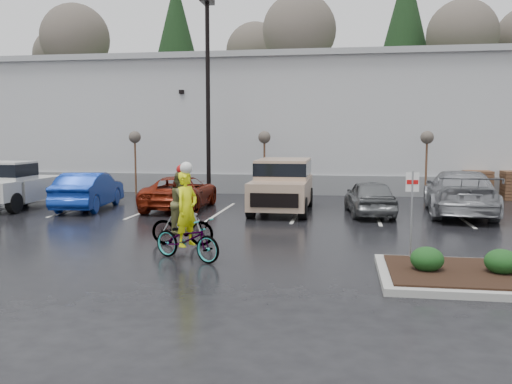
% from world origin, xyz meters
% --- Properties ---
extents(ground, '(120.00, 120.00, 0.00)m').
position_xyz_m(ground, '(0.00, 0.00, 0.00)').
color(ground, black).
rests_on(ground, ground).
extents(warehouse, '(60.50, 15.50, 7.20)m').
position_xyz_m(warehouse, '(0.00, 21.99, 3.65)').
color(warehouse, '#B0B3B5').
rests_on(warehouse, ground).
extents(wooded_ridge, '(80.00, 25.00, 6.00)m').
position_xyz_m(wooded_ridge, '(0.00, 45.00, 3.00)').
color(wooded_ridge, '#1E3918').
rests_on(wooded_ridge, ground).
extents(lamppost, '(0.50, 1.00, 9.22)m').
position_xyz_m(lamppost, '(-4.00, 12.00, 5.69)').
color(lamppost, black).
rests_on(lamppost, ground).
extents(sapling_west, '(0.60, 0.60, 3.20)m').
position_xyz_m(sapling_west, '(-8.00, 13.00, 2.73)').
color(sapling_west, '#44271B').
rests_on(sapling_west, ground).
extents(sapling_mid, '(0.60, 0.60, 3.20)m').
position_xyz_m(sapling_mid, '(-1.50, 13.00, 2.73)').
color(sapling_mid, '#44271B').
rests_on(sapling_mid, ground).
extents(sapling_east, '(0.60, 0.60, 3.20)m').
position_xyz_m(sapling_east, '(6.00, 13.00, 2.73)').
color(sapling_east, '#44271B').
rests_on(sapling_east, ground).
extents(pallet_stack_a, '(1.20, 1.20, 1.35)m').
position_xyz_m(pallet_stack_a, '(8.50, 14.00, 0.68)').
color(pallet_stack_a, '#44271B').
rests_on(pallet_stack_a, ground).
extents(shrub_a, '(0.70, 0.70, 0.52)m').
position_xyz_m(shrub_a, '(4.00, -1.00, 0.41)').
color(shrub_a, black).
rests_on(shrub_a, curb_island).
extents(shrub_b, '(0.70, 0.70, 0.52)m').
position_xyz_m(shrub_b, '(5.50, -1.00, 0.41)').
color(shrub_b, black).
rests_on(shrub_b, curb_island).
extents(fire_lane_sign, '(0.30, 0.05, 2.20)m').
position_xyz_m(fire_lane_sign, '(3.80, 0.20, 1.41)').
color(fire_lane_sign, gray).
rests_on(fire_lane_sign, ground).
extents(pickup_white, '(2.10, 5.20, 1.96)m').
position_xyz_m(pickup_white, '(-11.21, 8.10, 0.98)').
color(pickup_white, '#B8B9B4').
rests_on(pickup_white, ground).
extents(car_blue, '(2.12, 4.75, 1.51)m').
position_xyz_m(car_blue, '(-8.04, 7.98, 0.76)').
color(car_blue, navy).
rests_on(car_blue, ground).
extents(car_red, '(2.30, 4.89, 1.35)m').
position_xyz_m(car_red, '(-4.33, 8.56, 0.67)').
color(car_red, maroon).
rests_on(car_red, ground).
extents(suv_tan, '(2.20, 5.10, 2.06)m').
position_xyz_m(suv_tan, '(-0.13, 8.41, 1.03)').
color(suv_tan, tan).
rests_on(suv_tan, ground).
extents(car_grey, '(2.01, 4.12, 1.35)m').
position_xyz_m(car_grey, '(3.24, 8.04, 0.68)').
color(car_grey, slate).
rests_on(car_grey, ground).
extents(car_far_silver, '(2.88, 6.05, 1.70)m').
position_xyz_m(car_far_silver, '(6.60, 8.60, 0.85)').
color(car_far_silver, '#939599').
rests_on(car_far_silver, ground).
extents(cyclist_hivis, '(2.08, 1.46, 2.40)m').
position_xyz_m(cyclist_hivis, '(-1.51, -0.17, 0.74)').
color(cyclist_hivis, '#3F3F44').
rests_on(cyclist_hivis, ground).
extents(cyclist_olive, '(1.74, 0.85, 2.23)m').
position_xyz_m(cyclist_olive, '(-2.14, 1.50, 0.82)').
color(cyclist_olive, '#3F3F44').
rests_on(cyclist_olive, ground).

